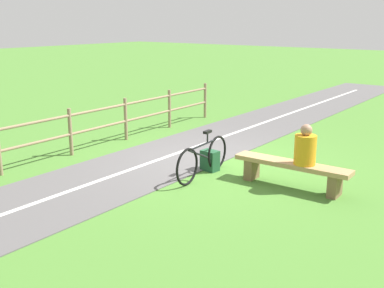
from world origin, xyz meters
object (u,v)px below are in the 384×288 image
backpack (210,161)px  person_seated (305,148)px  bench (291,169)px  bicycle (203,158)px

backpack → person_seated: bearing=-177.5°
bench → backpack: bearing=1.2°
bench → bicycle: bearing=16.0°
bench → backpack: size_ratio=5.23×
bicycle → backpack: size_ratio=4.38×
bicycle → backpack: bicycle is taller
bicycle → bench: bearing=102.8°
bench → bicycle: 1.63m
bench → person_seated: bearing=-180.0°
person_seated → bicycle: (1.78, 0.50, -0.39)m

